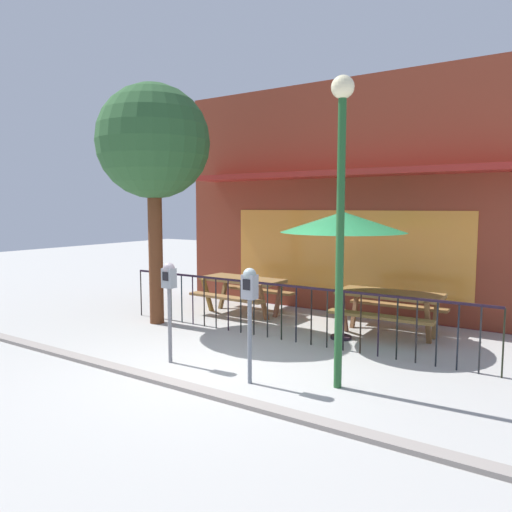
{
  "coord_description": "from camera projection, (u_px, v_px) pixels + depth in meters",
  "views": [
    {
      "loc": [
        4.13,
        -5.27,
        2.28
      ],
      "look_at": [
        -0.79,
        2.19,
        1.37
      ],
      "focal_mm": 34.14,
      "sensor_mm": 36.0,
      "label": 1
    }
  ],
  "objects": [
    {
      "name": "street_lamp",
      "position": [
        341.0,
        187.0,
        5.91
      ],
      "size": [
        0.28,
        0.28,
        3.84
      ],
      "color": "#1F5227",
      "rests_on": "ground"
    },
    {
      "name": "picnic_table_left",
      "position": [
        242.0,
        286.0,
        10.3
      ],
      "size": [
        1.86,
        1.44,
        0.79
      ],
      "color": "olive",
      "rests_on": "ground"
    },
    {
      "name": "parking_meter_near",
      "position": [
        169.0,
        286.0,
        7.03
      ],
      "size": [
        0.18,
        0.17,
        1.48
      ],
      "color": "slate",
      "rests_on": "ground"
    },
    {
      "name": "patio_umbrella",
      "position": [
        343.0,
        223.0,
        8.22
      ],
      "size": [
        2.13,
        2.13,
        2.19
      ],
      "color": "black",
      "rests_on": "ground"
    },
    {
      "name": "picnic_table_right",
      "position": [
        389.0,
        301.0,
        8.6
      ],
      "size": [
        1.82,
        1.39,
        0.79
      ],
      "color": "olive",
      "rests_on": "ground"
    },
    {
      "name": "ground",
      "position": [
        217.0,
        369.0,
        6.87
      ],
      "size": [
        40.0,
        40.0,
        0.0
      ],
      "primitive_type": "plane",
      "color": "#A8A6A1"
    },
    {
      "name": "parking_meter_far",
      "position": [
        250.0,
        295.0,
        6.19
      ],
      "size": [
        0.18,
        0.17,
        1.51
      ],
      "color": "slate",
      "rests_on": "ground"
    },
    {
      "name": "street_tree",
      "position": [
        153.0,
        144.0,
        9.22
      ],
      "size": [
        2.16,
        2.16,
        4.59
      ],
      "color": "#5A301A",
      "rests_on": "ground"
    },
    {
      "name": "patio_fence_front",
      "position": [
        282.0,
        302.0,
        8.29
      ],
      "size": [
        6.84,
        0.04,
        0.97
      ],
      "color": "black",
      "rests_on": "ground"
    },
    {
      "name": "curb_edge",
      "position": [
        177.0,
        387.0,
        6.18
      ],
      "size": [
        11.36,
        0.2,
        0.11
      ],
      "primitive_type": "cube",
      "color": "gray",
      "rests_on": "ground"
    },
    {
      "name": "pub_storefront",
      "position": [
        348.0,
        198.0,
        10.43
      ],
      "size": [
        8.12,
        1.24,
        4.93
      ],
      "color": "#591821",
      "rests_on": "ground"
    }
  ]
}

